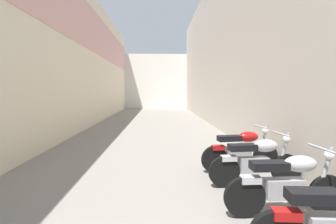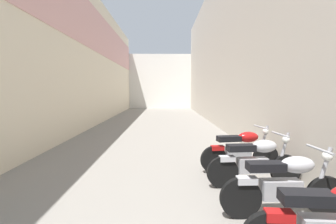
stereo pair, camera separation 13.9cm
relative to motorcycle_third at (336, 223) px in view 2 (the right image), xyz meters
name	(u,v)px [view 2 (the right image)]	position (x,y,z in m)	size (l,w,h in m)	color
ground_plane	(154,135)	(-2.17, 7.63, -0.50)	(41.99, 41.99, 0.00)	gray
building_left	(86,56)	(-5.48, 9.58, 2.96)	(0.45, 25.99, 6.85)	beige
building_right	(224,47)	(1.14, 9.62, 3.40)	(0.45, 25.99, 7.80)	beige
building_far_end	(160,82)	(-2.17, 23.62, 2.23)	(9.22, 2.00, 5.46)	silver
motorcycle_third	(336,223)	(0.00, 0.00, 0.00)	(1.85, 0.58, 1.04)	black
motorcycle_fourth	(285,184)	(0.00, 1.04, 0.00)	(1.85, 0.58, 1.04)	black
motorcycle_fifth	(255,161)	(0.00, 2.19, 0.00)	(1.85, 0.58, 1.04)	black
motorcycle_sixth	(241,150)	(0.00, 3.09, 0.00)	(1.84, 0.58, 1.04)	black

